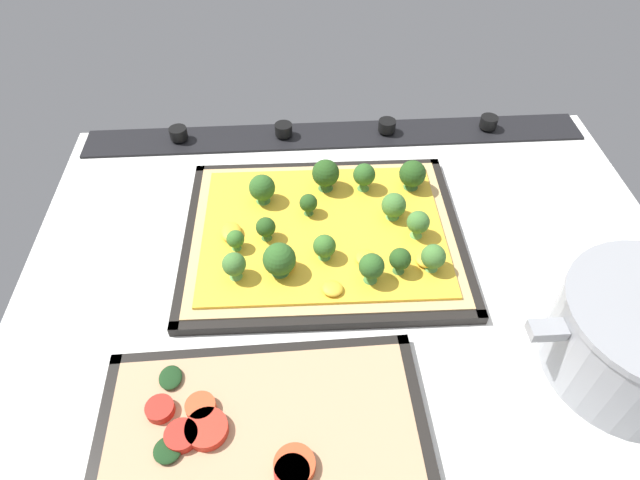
% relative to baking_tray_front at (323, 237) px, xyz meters
% --- Properties ---
extents(ground_plane, '(0.84, 0.73, 0.03)m').
position_rel_baking_tray_front_xyz_m(ground_plane, '(-0.04, 0.10, -0.02)').
color(ground_plane, silver).
extents(stove_control_panel, '(0.80, 0.07, 0.03)m').
position_rel_baking_tray_front_xyz_m(stove_control_panel, '(-0.04, -0.23, 0.00)').
color(stove_control_panel, black).
rests_on(stove_control_panel, ground_plane).
extents(baking_tray_front, '(0.37, 0.30, 0.01)m').
position_rel_baking_tray_front_xyz_m(baking_tray_front, '(0.00, 0.00, 0.00)').
color(baking_tray_front, black).
rests_on(baking_tray_front, ground_plane).
extents(broccoli_pizza, '(0.34, 0.28, 0.06)m').
position_rel_baking_tray_front_xyz_m(broccoli_pizza, '(-0.01, 0.00, 0.02)').
color(broccoli_pizza, tan).
rests_on(broccoli_pizza, baking_tray_front).
extents(baking_tray_back, '(0.33, 0.24, 0.01)m').
position_rel_baking_tray_front_xyz_m(baking_tray_back, '(0.08, 0.29, 0.00)').
color(baking_tray_back, black).
rests_on(baking_tray_back, ground_plane).
extents(veggie_pizza_back, '(0.30, 0.21, 0.02)m').
position_rel_baking_tray_front_xyz_m(veggie_pizza_back, '(0.08, 0.29, 0.01)').
color(veggie_pizza_back, tan).
rests_on(veggie_pizza_back, baking_tray_back).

